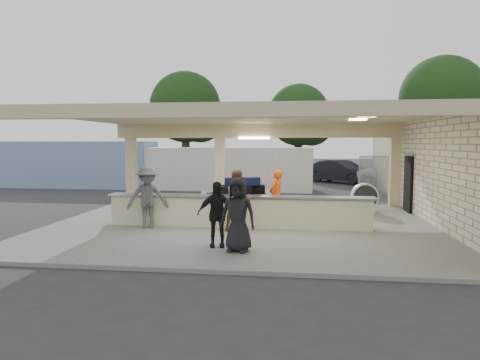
# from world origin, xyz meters

# --- Properties ---
(ground) EXTENTS (120.00, 120.00, 0.00)m
(ground) POSITION_xyz_m (0.00, 0.00, 0.00)
(ground) COLOR #272729
(ground) RESTS_ON ground
(pavilion) EXTENTS (12.01, 10.00, 3.55)m
(pavilion) POSITION_xyz_m (0.21, 0.66, 1.35)
(pavilion) COLOR #5E5B57
(pavilion) RESTS_ON ground
(baggage_counter) EXTENTS (8.20, 0.58, 0.98)m
(baggage_counter) POSITION_xyz_m (0.00, -0.50, 0.59)
(baggage_counter) COLOR beige
(baggage_counter) RESTS_ON pavilion
(luggage_cart) EXTENTS (2.77, 2.08, 1.44)m
(luggage_cart) POSITION_xyz_m (-0.14, 0.51, 0.88)
(luggage_cart) COLOR silver
(luggage_cart) RESTS_ON pavilion
(drum_fan) EXTENTS (1.00, 0.55, 1.09)m
(drum_fan) POSITION_xyz_m (4.30, 2.83, 0.68)
(drum_fan) COLOR silver
(drum_fan) RESTS_ON pavilion
(baggage_handler) EXTENTS (0.60, 0.72, 1.73)m
(baggage_handler) POSITION_xyz_m (1.12, 0.47, 0.97)
(baggage_handler) COLOR #DE500B
(baggage_handler) RESTS_ON pavilion
(passenger_a) EXTENTS (0.94, 0.81, 1.79)m
(passenger_a) POSITION_xyz_m (0.06, -1.00, 1.00)
(passenger_a) COLOR brown
(passenger_a) RESTS_ON pavilion
(passenger_b) EXTENTS (1.00, 0.46, 1.64)m
(passenger_b) POSITION_xyz_m (-0.21, -3.07, 0.92)
(passenger_b) COLOR black
(passenger_b) RESTS_ON pavilion
(passenger_c) EXTENTS (1.29, 0.88, 1.89)m
(passenger_c) POSITION_xyz_m (-2.72, -1.00, 1.05)
(passenger_c) COLOR #4C4C51
(passenger_c) RESTS_ON pavilion
(passenger_d) EXTENTS (0.90, 0.48, 1.76)m
(passenger_d) POSITION_xyz_m (0.37, -3.45, 0.98)
(passenger_d) COLOR black
(passenger_d) RESTS_ON pavilion
(car_white_a) EXTENTS (5.74, 4.21, 1.49)m
(car_white_a) POSITION_xyz_m (8.19, 12.79, 0.74)
(car_white_a) COLOR silver
(car_white_a) RESTS_ON ground
(car_dark) EXTENTS (4.59, 4.19, 1.54)m
(car_dark) POSITION_xyz_m (4.79, 15.76, 0.77)
(car_dark) COLOR black
(car_dark) RESTS_ON ground
(container_white) EXTENTS (11.27, 2.87, 2.42)m
(container_white) POSITION_xyz_m (-2.87, 10.78, 1.21)
(container_white) COLOR white
(container_white) RESTS_ON ground
(container_blue) EXTENTS (10.67, 2.66, 2.77)m
(container_blue) POSITION_xyz_m (-12.08, 11.08, 1.38)
(container_blue) COLOR #7396B8
(container_blue) RESTS_ON ground
(tree_left) EXTENTS (6.60, 6.30, 9.00)m
(tree_left) POSITION_xyz_m (-7.68, 24.16, 5.59)
(tree_left) COLOR #382619
(tree_left) RESTS_ON ground
(tree_mid) EXTENTS (6.00, 5.60, 8.00)m
(tree_mid) POSITION_xyz_m (2.32, 26.16, 4.96)
(tree_mid) COLOR #382619
(tree_mid) RESTS_ON ground
(tree_right) EXTENTS (7.20, 7.00, 10.00)m
(tree_right) POSITION_xyz_m (14.32, 25.16, 6.21)
(tree_right) COLOR #382619
(tree_right) RESTS_ON ground
(adjacent_building) EXTENTS (6.00, 8.00, 3.20)m
(adjacent_building) POSITION_xyz_m (9.50, 10.00, 1.60)
(adjacent_building) COLOR beige
(adjacent_building) RESTS_ON ground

